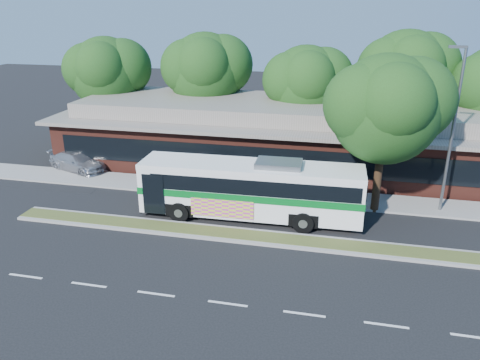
% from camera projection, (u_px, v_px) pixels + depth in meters
% --- Properties ---
extents(ground, '(120.00, 120.00, 0.00)m').
position_uv_depth(ground, '(252.00, 244.00, 22.92)').
color(ground, black).
rests_on(ground, ground).
extents(median_strip, '(26.00, 1.10, 0.15)m').
position_uv_depth(median_strip, '(255.00, 237.00, 23.44)').
color(median_strip, '#3D4A1F').
rests_on(median_strip, ground).
extents(sidewalk, '(44.00, 2.60, 0.12)m').
position_uv_depth(sidewalk, '(272.00, 194.00, 28.73)').
color(sidewalk, gray).
rests_on(sidewalk, ground).
extents(parking_lot, '(14.00, 12.00, 0.01)m').
position_uv_depth(parking_lot, '(47.00, 157.00, 35.70)').
color(parking_lot, black).
rests_on(parking_lot, ground).
extents(plaza_building, '(33.20, 11.20, 4.45)m').
position_uv_depth(plaza_building, '(287.00, 134.00, 34.00)').
color(plaza_building, '#58251B').
rests_on(plaza_building, ground).
extents(lamp_post, '(0.93, 0.18, 9.07)m').
position_uv_depth(lamp_post, '(453.00, 127.00, 24.69)').
color(lamp_post, slate).
rests_on(lamp_post, ground).
extents(tree_bg_a, '(6.47, 5.80, 8.63)m').
position_uv_depth(tree_bg_a, '(112.00, 71.00, 37.60)').
color(tree_bg_a, black).
rests_on(tree_bg_a, ground).
extents(tree_bg_b, '(6.69, 6.00, 9.00)m').
position_uv_depth(tree_bg_b, '(211.00, 69.00, 36.79)').
color(tree_bg_b, black).
rests_on(tree_bg_b, ground).
extents(tree_bg_c, '(6.24, 5.60, 8.26)m').
position_uv_depth(tree_bg_c, '(311.00, 82.00, 34.44)').
color(tree_bg_c, black).
rests_on(tree_bg_c, ground).
extents(tree_bg_d, '(6.91, 6.20, 9.37)m').
position_uv_depth(tree_bg_d, '(412.00, 71.00, 33.64)').
color(tree_bg_d, black).
rests_on(tree_bg_d, ground).
extents(transit_bus, '(12.00, 3.02, 3.35)m').
position_uv_depth(transit_bus, '(252.00, 186.00, 25.06)').
color(transit_bus, white).
rests_on(transit_bus, ground).
extents(sedan, '(4.94, 3.31, 1.33)m').
position_uv_depth(sedan, '(78.00, 161.00, 32.64)').
color(sedan, '#A6A7AD').
rests_on(sedan, ground).
extents(sidewalk_tree, '(6.46, 5.79, 8.73)m').
position_uv_depth(sidewalk_tree, '(394.00, 107.00, 24.44)').
color(sidewalk_tree, black).
rests_on(sidewalk_tree, ground).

